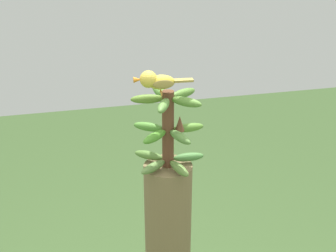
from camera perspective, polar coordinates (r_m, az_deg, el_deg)
The scene contains 2 objects.
banana_bunch at distance 1.71m, azimuth 0.04°, elevation -0.45°, with size 0.29×0.29×0.31m.
perched_bird at distance 1.60m, azimuth -1.54°, elevation 5.74°, with size 0.07×0.22×0.09m.
Camera 1 is at (1.52, -0.37, 2.16)m, focal length 48.14 mm.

